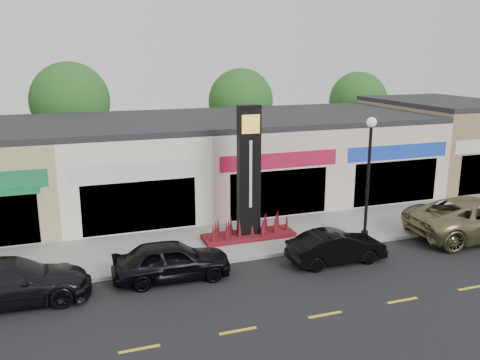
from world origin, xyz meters
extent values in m
plane|color=black|center=(0.00, 0.00, 0.00)|extent=(120.00, 120.00, 0.00)
cube|color=gray|center=(0.00, 4.35, 0.07)|extent=(52.00, 4.30, 0.15)
cube|color=gray|center=(0.00, 2.10, 0.07)|extent=(52.00, 0.20, 0.15)
cube|color=white|center=(-1.50, 11.50, 2.25)|extent=(7.00, 10.00, 4.50)
cube|color=#262628|center=(-1.50, 11.50, 4.65)|extent=(7.00, 10.00, 0.30)
cube|color=black|center=(-1.50, 6.55, 1.40)|extent=(5.25, 0.10, 2.40)
cube|color=silver|center=(-1.50, 6.55, 3.10)|extent=(6.30, 0.12, 0.80)
cube|color=beige|center=(5.50, 11.50, 2.25)|extent=(7.00, 10.00, 4.50)
cube|color=#262628|center=(5.50, 11.50, 4.65)|extent=(7.00, 10.00, 0.30)
cube|color=black|center=(5.50, 6.55, 1.40)|extent=(5.25, 0.10, 2.40)
cube|color=#B11737|center=(5.50, 6.55, 3.10)|extent=(6.30, 0.12, 0.80)
cube|color=beige|center=(12.50, 11.50, 2.25)|extent=(7.00, 10.00, 4.50)
cube|color=#262628|center=(12.50, 11.50, 4.65)|extent=(7.00, 10.00, 0.30)
cube|color=black|center=(12.50, 6.55, 1.40)|extent=(5.25, 0.10, 2.40)
cube|color=blue|center=(12.50, 6.55, 3.10)|extent=(6.30, 0.12, 0.80)
cube|color=#8F7353|center=(19.50, 11.50, 2.50)|extent=(7.00, 10.00, 5.00)
cube|color=#262628|center=(19.50, 11.50, 5.15)|extent=(7.00, 10.00, 0.30)
cylinder|color=#382619|center=(-4.00, 19.50, 1.57)|extent=(0.36, 0.36, 3.15)
sphere|color=#20551A|center=(-4.00, 19.50, 5.23)|extent=(5.20, 5.20, 5.20)
cylinder|color=#382619|center=(8.00, 19.50, 1.49)|extent=(0.36, 0.36, 2.97)
sphere|color=#20551A|center=(8.00, 19.50, 4.89)|extent=(4.80, 4.80, 4.80)
cylinder|color=#382619|center=(18.00, 19.50, 1.40)|extent=(0.36, 0.36, 2.80)
sphere|color=#20551A|center=(18.00, 19.50, 4.64)|extent=(4.60, 4.60, 4.60)
cylinder|color=black|center=(8.00, 2.50, 0.30)|extent=(0.32, 0.32, 0.30)
cylinder|color=black|center=(8.00, 2.50, 2.80)|extent=(0.14, 0.14, 5.00)
sphere|color=silver|center=(8.00, 2.50, 5.40)|extent=(0.44, 0.44, 0.44)
cube|color=#5D1015|center=(3.00, 4.20, 0.25)|extent=(4.20, 1.30, 0.20)
cube|color=black|center=(3.00, 4.20, 3.15)|extent=(1.00, 0.40, 6.00)
cube|color=yellow|center=(3.00, 3.98, 5.35)|extent=(0.80, 0.05, 0.80)
cube|color=silver|center=(3.00, 3.98, 3.15)|extent=(0.12, 0.04, 3.00)
imported|color=black|center=(-6.68, 1.26, 0.77)|extent=(2.38, 5.39, 1.54)
imported|color=black|center=(-1.12, 1.35, 0.75)|extent=(1.93, 4.47, 1.50)
imported|color=black|center=(5.50, 0.70, 0.66)|extent=(1.41, 4.03, 1.33)
imported|color=olive|center=(13.14, 1.10, 0.93)|extent=(3.65, 6.91, 1.85)
camera|label=1|loc=(-4.55, -16.21, 8.22)|focal=38.00mm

